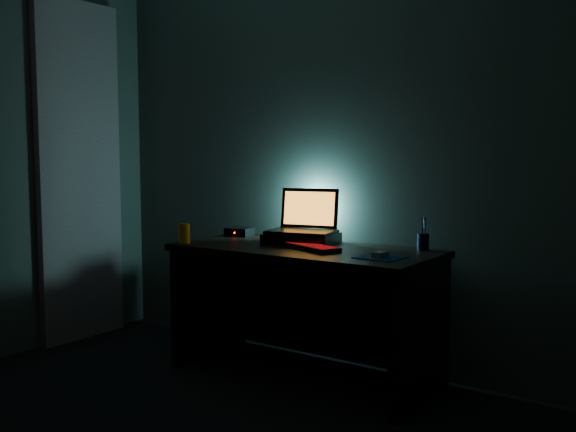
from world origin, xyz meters
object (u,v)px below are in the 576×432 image
(keyboard, at_px, (309,247))
(router, at_px, (240,232))
(laptop, at_px, (305,222))
(juice_glass, at_px, (184,233))
(pen_cup, at_px, (423,242))
(mouse, at_px, (380,254))

(keyboard, xyz_separation_m, router, (-0.69, 0.23, 0.01))
(laptop, relative_size, juice_glass, 3.71)
(keyboard, distance_m, pen_cup, 0.62)
(mouse, xyz_separation_m, juice_glass, (-1.21, -0.15, 0.04))
(keyboard, relative_size, mouse, 4.91)
(pen_cup, distance_m, juice_glass, 1.38)
(router, bearing_deg, laptop, -11.04)
(router, bearing_deg, mouse, -22.82)
(laptop, height_order, keyboard, laptop)
(keyboard, height_order, pen_cup, pen_cup)
(keyboard, xyz_separation_m, mouse, (0.46, -0.06, 0.00))
(juice_glass, bearing_deg, pen_cup, 22.16)
(laptop, relative_size, mouse, 4.83)
(pen_cup, distance_m, router, 1.23)
(laptop, bearing_deg, juice_glass, -155.40)
(laptop, height_order, mouse, laptop)
(mouse, xyz_separation_m, router, (-1.15, 0.30, 0.01))
(mouse, relative_size, pen_cup, 0.96)
(juice_glass, height_order, router, juice_glass)
(juice_glass, bearing_deg, laptop, 36.53)
(laptop, relative_size, keyboard, 0.98)
(keyboard, height_order, juice_glass, juice_glass)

